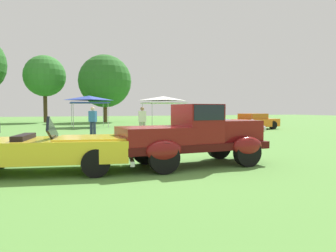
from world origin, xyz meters
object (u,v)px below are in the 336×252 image
Objects in this scene: feature_pickup_truck at (194,134)px; neighbor_convertible at (47,149)px; show_car_orange at (254,122)px; spectator_near_truck at (142,121)px; show_car_skyblue at (204,122)px; spectator_between_cars at (93,121)px; canopy_tent_center_field at (89,99)px; canopy_tent_right_field at (163,99)px.

feature_pickup_truck reaches higher than neighbor_convertible.
show_car_orange is 2.69× the size of spectator_near_truck.
show_car_orange is 10.39m from spectator_near_truck.
spectator_near_truck is at bearing 83.97° from feature_pickup_truck.
neighbor_convertible is 2.70× the size of spectator_near_truck.
show_car_skyblue is 8.48m from spectator_between_cars.
spectator_between_cars is (-2.60, 0.88, 0.00)m from spectator_near_truck.
canopy_tent_center_field is at bearing 81.17° from neighbor_convertible.
show_car_orange is 1.36× the size of canopy_tent_right_field.
feature_pickup_truck is at bearing -96.03° from spectator_near_truck.
canopy_tent_right_field is (7.17, 8.66, 1.51)m from spectator_between_cars.
neighbor_convertible reaches higher than show_car_orange.
canopy_tent_center_field is at bearing 99.53° from spectator_near_truck.
show_car_skyblue is at bearing 62.02° from feature_pickup_truck.
feature_pickup_truck is 9.80m from spectator_between_cars.
spectator_near_truck reaches higher than show_car_orange.
feature_pickup_truck is 16.20m from show_car_orange.
neighbor_convertible is 9.52m from spectator_between_cars.
canopy_tent_center_field is (0.81, 9.76, 1.51)m from spectator_between_cars.
neighbor_convertible is at bearing -103.05° from spectator_between_cars.
neighbor_convertible is 9.64m from spectator_near_truck.
show_car_skyblue and show_car_orange have the same top height.
spectator_near_truck is (-9.84, -3.34, 0.31)m from show_car_orange.
feature_pickup_truck is 0.93× the size of show_car_orange.
spectator_between_cars is 9.91m from canopy_tent_center_field.
neighbor_convertible is 1.47× the size of canopy_tent_center_field.
show_car_orange is 13.85m from canopy_tent_center_field.
canopy_tent_right_field is (5.50, 18.32, 1.56)m from feature_pickup_truck.
canopy_tent_right_field is (9.32, 17.93, 1.85)m from neighbor_convertible.
show_car_skyblue is 0.96× the size of show_car_orange.
feature_pickup_truck is 2.50× the size of spectator_near_truck.
feature_pickup_truck is 1.27× the size of canopy_tent_right_field.
canopy_tent_center_field is (-1.79, 10.65, 1.51)m from spectator_near_truck.
spectator_between_cars is at bearing -129.60° from canopy_tent_right_field.
spectator_between_cars is (-1.67, 9.66, 0.05)m from feature_pickup_truck.
canopy_tent_right_field is (4.57, 9.55, 1.51)m from spectator_near_truck.
spectator_near_truck is at bearing 60.49° from neighbor_convertible.
canopy_tent_right_field reaches higher than show_car_skyblue.
spectator_between_cars is at bearing -94.73° from canopy_tent_center_field.
feature_pickup_truck is 19.50m from canopy_tent_center_field.
neighbor_convertible is 1.00× the size of show_car_orange.
spectator_between_cars is at bearing 161.20° from spectator_near_truck.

